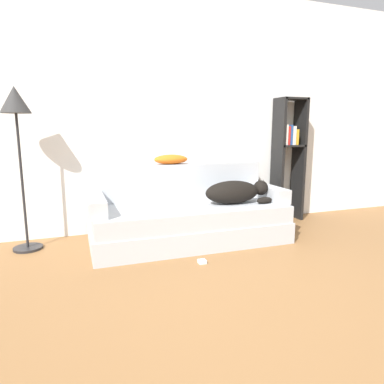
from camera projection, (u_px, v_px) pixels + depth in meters
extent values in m
plane|color=olive|center=(277.00, 323.00, 2.05)|extent=(20.00, 20.00, 0.00)
cube|color=white|center=(172.00, 111.00, 3.89)|extent=(7.72, 0.06, 2.70)
cube|color=#B2B7BC|center=(189.00, 231.00, 3.54)|extent=(1.98, 0.87, 0.21)
cube|color=#B2B7BC|center=(189.00, 213.00, 3.50)|extent=(1.94, 0.83, 0.17)
cube|color=#B2B7BC|center=(178.00, 181.00, 3.79)|extent=(1.94, 0.15, 0.39)
cube|color=#B2B7BC|center=(96.00, 204.00, 3.17)|extent=(0.15, 0.68, 0.15)
cube|color=#B2B7BC|center=(267.00, 192.00, 3.77)|extent=(0.15, 0.68, 0.15)
ellipsoid|color=black|center=(232.00, 192.00, 3.53)|extent=(0.58, 0.27, 0.24)
sphere|color=black|center=(261.00, 188.00, 3.64)|extent=(0.16, 0.16, 0.16)
cone|color=black|center=(263.00, 183.00, 3.59)|extent=(0.05, 0.05, 0.07)
cone|color=black|center=(259.00, 182.00, 3.67)|extent=(0.05, 0.05, 0.07)
ellipsoid|color=black|center=(264.00, 200.00, 3.53)|extent=(0.18, 0.07, 0.07)
cube|color=silver|center=(186.00, 206.00, 3.38)|extent=(0.32, 0.27, 0.02)
ellipsoid|color=orange|center=(171.00, 159.00, 3.73)|extent=(0.37, 0.21, 0.10)
cube|color=black|center=(278.00, 161.00, 4.26)|extent=(0.04, 0.26, 1.52)
cube|color=black|center=(299.00, 160.00, 4.36)|extent=(0.04, 0.26, 1.52)
cube|color=black|center=(291.00, 99.00, 4.17)|extent=(0.33, 0.26, 0.02)
cube|color=black|center=(289.00, 146.00, 4.27)|extent=(0.33, 0.26, 0.02)
cube|color=silver|center=(283.00, 135.00, 4.20)|extent=(0.03, 0.20, 0.25)
cube|color=red|center=(285.00, 136.00, 4.21)|extent=(0.03, 0.20, 0.23)
cube|color=#234C93|center=(287.00, 135.00, 4.22)|extent=(0.03, 0.20, 0.24)
cube|color=silver|center=(290.00, 135.00, 4.24)|extent=(0.04, 0.20, 0.23)
cube|color=gold|center=(293.00, 137.00, 4.25)|extent=(0.03, 0.20, 0.19)
cylinder|color=#232326|center=(28.00, 248.00, 3.31)|extent=(0.27, 0.27, 0.02)
cylinder|color=#232326|center=(22.00, 182.00, 3.20)|extent=(0.02, 0.02, 1.26)
cone|color=#333333|center=(15.00, 100.00, 3.06)|extent=(0.27, 0.27, 0.24)
cube|color=white|center=(202.00, 262.00, 2.96)|extent=(0.07, 0.07, 0.03)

